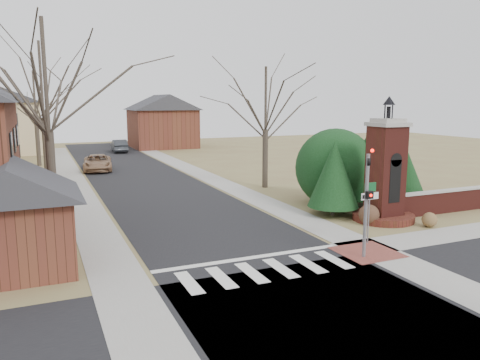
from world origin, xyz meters
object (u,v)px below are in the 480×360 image
brick_gate_monument (385,180)px  distant_car (119,146)px  pickup_truck (98,163)px  sign_post (369,201)px  traffic_signal_pole (367,195)px

brick_gate_monument → distant_car: (-7.40, 39.08, -1.40)m
pickup_truck → sign_post: bearing=-66.3°
traffic_signal_pole → distant_car: bearing=93.6°
sign_post → distant_car: size_ratio=0.59×
pickup_truck → distant_car: (4.29, 14.80, 0.05)m
sign_post → brick_gate_monument: (3.41, 3.01, 0.22)m
traffic_signal_pole → sign_post: 2.02m
pickup_truck → distant_car: 15.41m
traffic_signal_pole → pickup_truck: bearing=103.7°
brick_gate_monument → pickup_truck: bearing=115.7°
distant_car → pickup_truck: bearing=76.5°
sign_post → pickup_truck: 28.54m
sign_post → brick_gate_monument: 4.55m
brick_gate_monument → pickup_truck: size_ratio=1.25×
traffic_signal_pole → pickup_truck: 29.59m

